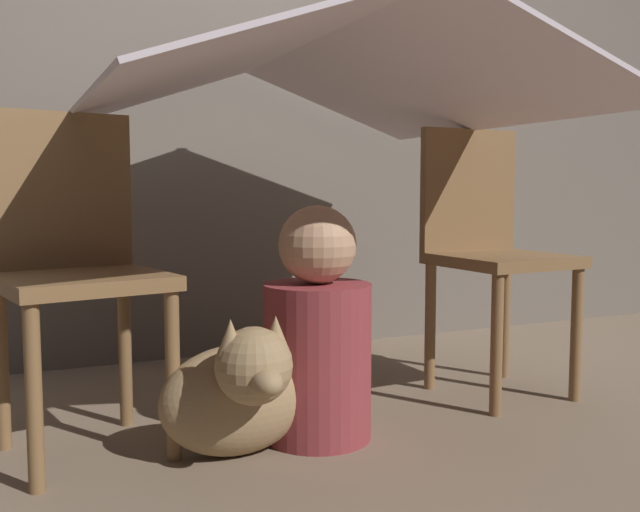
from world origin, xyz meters
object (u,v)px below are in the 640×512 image
(chair_left, at_px, (74,261))
(person_front, at_px, (317,338))
(dog, at_px, (240,392))
(chair_right, at_px, (489,245))

(chair_left, distance_m, person_front, 0.66)
(dog, bearing_deg, person_front, 15.53)
(chair_right, bearing_deg, chair_left, 176.75)
(chair_right, height_order, person_front, chair_right)
(person_front, relative_size, dog, 1.62)
(chair_right, distance_m, person_front, 0.76)
(person_front, bearing_deg, dog, -164.47)
(chair_left, distance_m, dog, 0.54)
(chair_right, distance_m, dog, 1.02)
(chair_left, bearing_deg, person_front, -29.23)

